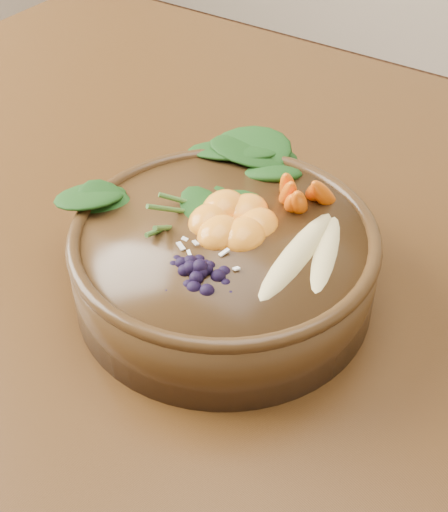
{
  "coord_description": "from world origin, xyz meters",
  "views": [
    {
      "loc": [
        0.08,
        -0.44,
        1.18
      ],
      "look_at": [
        -0.17,
        -0.06,
        0.79
      ],
      "focal_mm": 50.0,
      "sensor_mm": 36.0,
      "label": 1
    }
  ],
  "objects_px": {
    "dining_table": "(418,405)",
    "mandarin_cluster": "(234,209)",
    "kale_heap": "(206,170)",
    "banana_halves": "(313,241)",
    "stoneware_bowl": "(224,265)",
    "carrot_cluster": "(307,166)",
    "blueberry_pile": "(200,256)"
  },
  "relations": [
    {
      "from": "dining_table",
      "to": "mandarin_cluster",
      "type": "xyz_separation_m",
      "value": [
        -0.18,
        -0.04,
        0.18
      ]
    },
    {
      "from": "kale_heap",
      "to": "banana_halves",
      "type": "relative_size",
      "value": 1.14
    },
    {
      "from": "dining_table",
      "to": "stoneware_bowl",
      "type": "bearing_deg",
      "value": -161.29
    },
    {
      "from": "carrot_cluster",
      "to": "banana_halves",
      "type": "bearing_deg",
      "value": -66.94
    },
    {
      "from": "dining_table",
      "to": "banana_halves",
      "type": "bearing_deg",
      "value": -157.97
    },
    {
      "from": "carrot_cluster",
      "to": "blueberry_pile",
      "type": "height_order",
      "value": "carrot_cluster"
    },
    {
      "from": "carrot_cluster",
      "to": "mandarin_cluster",
      "type": "distance_m",
      "value": 0.07
    },
    {
      "from": "kale_heap",
      "to": "blueberry_pile",
      "type": "distance_m",
      "value": 0.11
    },
    {
      "from": "carrot_cluster",
      "to": "banana_halves",
      "type": "xyz_separation_m",
      "value": [
        0.04,
        -0.06,
        -0.02
      ]
    },
    {
      "from": "stoneware_bowl",
      "to": "mandarin_cluster",
      "type": "bearing_deg",
      "value": 94.65
    },
    {
      "from": "dining_table",
      "to": "stoneware_bowl",
      "type": "height_order",
      "value": "stoneware_bowl"
    },
    {
      "from": "mandarin_cluster",
      "to": "banana_halves",
      "type": "bearing_deg",
      "value": 1.24
    },
    {
      "from": "stoneware_bowl",
      "to": "blueberry_pile",
      "type": "xyz_separation_m",
      "value": [
        0.01,
        -0.05,
        0.05
      ]
    },
    {
      "from": "stoneware_bowl",
      "to": "blueberry_pile",
      "type": "relative_size",
      "value": 2.16
    },
    {
      "from": "kale_heap",
      "to": "blueberry_pile",
      "type": "xyz_separation_m",
      "value": [
        0.06,
        -0.1,
        -0.0
      ]
    },
    {
      "from": "banana_halves",
      "to": "mandarin_cluster",
      "type": "relative_size",
      "value": 1.82
    },
    {
      "from": "banana_halves",
      "to": "blueberry_pile",
      "type": "bearing_deg",
      "value": -141.51
    },
    {
      "from": "carrot_cluster",
      "to": "banana_halves",
      "type": "height_order",
      "value": "carrot_cluster"
    },
    {
      "from": "kale_heap",
      "to": "banana_halves",
      "type": "xyz_separation_m",
      "value": [
        0.12,
        -0.03,
        -0.01
      ]
    },
    {
      "from": "carrot_cluster",
      "to": "blueberry_pile",
      "type": "xyz_separation_m",
      "value": [
        -0.02,
        -0.13,
        -0.02
      ]
    },
    {
      "from": "carrot_cluster",
      "to": "blueberry_pile",
      "type": "distance_m",
      "value": 0.13
    },
    {
      "from": "banana_halves",
      "to": "mandarin_cluster",
      "type": "distance_m",
      "value": 0.07
    },
    {
      "from": "carrot_cluster",
      "to": "mandarin_cluster",
      "type": "relative_size",
      "value": 0.87
    },
    {
      "from": "stoneware_bowl",
      "to": "banana_halves",
      "type": "distance_m",
      "value": 0.09
    },
    {
      "from": "dining_table",
      "to": "carrot_cluster",
      "type": "bearing_deg",
      "value": 173.02
    },
    {
      "from": "dining_table",
      "to": "blueberry_pile",
      "type": "relative_size",
      "value": 13.51
    },
    {
      "from": "mandarin_cluster",
      "to": "carrot_cluster",
      "type": "bearing_deg",
      "value": 61.18
    },
    {
      "from": "kale_heap",
      "to": "carrot_cluster",
      "type": "height_order",
      "value": "carrot_cluster"
    },
    {
      "from": "stoneware_bowl",
      "to": "kale_heap",
      "type": "distance_m",
      "value": 0.09
    },
    {
      "from": "blueberry_pile",
      "to": "mandarin_cluster",
      "type": "bearing_deg",
      "value": 101.72
    },
    {
      "from": "mandarin_cluster",
      "to": "blueberry_pile",
      "type": "relative_size",
      "value": 0.69
    },
    {
      "from": "stoneware_bowl",
      "to": "mandarin_cluster",
      "type": "xyz_separation_m",
      "value": [
        -0.0,
        0.02,
        0.05
      ]
    }
  ]
}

